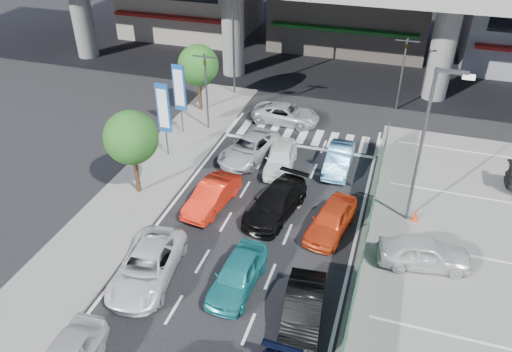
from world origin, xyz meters
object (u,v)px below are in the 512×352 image
(street_lamp_right, at_px, (427,136))
(parked_sedan_white, at_px, (424,253))
(traffic_light_right, at_px, (405,56))
(signboard_far, at_px, (179,90))
(taxi_teal_mid, at_px, (238,274))
(sedan_black_mid, at_px, (276,202))
(tree_far, at_px, (198,65))
(wagon_silver_front_left, at_px, (249,148))
(hatch_black_mid_right, at_px, (303,311))
(sedan_white_mid_left, at_px, (147,266))
(taxi_orange_right, at_px, (331,220))
(sedan_white_front_mid, at_px, (281,158))
(crossing_wagon_silver, at_px, (286,114))
(tree_near, at_px, (131,138))
(traffic_light_left, at_px, (205,73))
(traffic_cone, at_px, (415,215))
(street_lamp_left, at_px, (235,32))
(kei_truck_front_right, at_px, (339,159))
(signboard_near, at_px, (164,110))
(taxi_orange_left, at_px, (212,196))

(street_lamp_right, xyz_separation_m, parked_sedan_white, (0.69, -3.26, -4.02))
(traffic_light_right, relative_size, signboard_far, 1.11)
(taxi_teal_mid, distance_m, parked_sedan_white, 8.30)
(taxi_teal_mid, distance_m, sedan_black_mid, 5.41)
(tree_far, bearing_deg, sedan_black_mid, -50.22)
(signboard_far, distance_m, taxi_teal_mid, 14.61)
(traffic_light_right, height_order, wagon_silver_front_left, traffic_light_right)
(hatch_black_mid_right, bearing_deg, sedan_white_mid_left, 170.48)
(taxi_orange_right, distance_m, sedan_white_front_mid, 6.18)
(tree_far, relative_size, crossing_wagon_silver, 1.05)
(tree_near, xyz_separation_m, hatch_black_mid_right, (10.51, -6.10, -2.70))
(traffic_light_left, bearing_deg, wagon_silver_front_left, -35.37)
(traffic_light_left, xyz_separation_m, traffic_cone, (13.61, -6.07, -3.56))
(signboard_far, bearing_deg, street_lamp_left, 79.69)
(kei_truck_front_right, bearing_deg, sedan_black_mid, -114.37)
(traffic_light_right, bearing_deg, sedan_white_mid_left, -113.33)
(sedan_black_mid, height_order, taxi_orange_right, same)
(sedan_black_mid, height_order, sedan_white_front_mid, same)
(signboard_near, relative_size, sedan_white_front_mid, 1.16)
(sedan_white_mid_left, bearing_deg, sedan_white_front_mid, 66.08)
(traffic_light_right, height_order, hatch_black_mid_right, traffic_light_right)
(tree_far, height_order, traffic_cone, tree_far)
(signboard_near, distance_m, crossing_wagon_silver, 8.98)
(sedan_white_mid_left, bearing_deg, wagon_silver_front_left, 77.54)
(taxi_orange_left, bearing_deg, wagon_silver_front_left, 95.33)
(traffic_light_left, relative_size, taxi_teal_mid, 1.28)
(traffic_light_left, relative_size, signboard_near, 1.11)
(street_lamp_right, distance_m, taxi_orange_right, 5.86)
(signboard_far, bearing_deg, tree_near, -85.10)
(sedan_white_mid_left, xyz_separation_m, taxi_teal_mid, (3.86, 0.71, 0.00))
(sedan_white_mid_left, xyz_separation_m, traffic_cone, (10.83, 7.61, -0.31))
(kei_truck_front_right, bearing_deg, taxi_orange_left, -135.38)
(taxi_teal_mid, bearing_deg, tree_far, 120.90)
(street_lamp_right, bearing_deg, sedan_white_mid_left, -144.05)
(tree_near, xyz_separation_m, crossing_wagon_silver, (5.45, 10.54, -2.75))
(sedan_white_mid_left, distance_m, taxi_orange_right, 8.91)
(street_lamp_left, distance_m, crossing_wagon_silver, 7.20)
(taxi_teal_mid, xyz_separation_m, parked_sedan_white, (7.42, 3.71, 0.06))
(hatch_black_mid_right, height_order, taxi_orange_left, hatch_black_mid_right)
(sedan_white_mid_left, bearing_deg, tree_far, 97.71)
(sedan_white_front_mid, relative_size, kei_truck_front_right, 1.03)
(parked_sedan_white, bearing_deg, wagon_silver_front_left, 48.01)
(signboard_near, height_order, taxi_orange_right, signboard_near)
(signboard_near, distance_m, taxi_teal_mid, 12.02)
(hatch_black_mid_right, xyz_separation_m, kei_truck_front_right, (-0.61, 11.81, -0.04))
(hatch_black_mid_right, distance_m, taxi_orange_right, 6.01)
(taxi_orange_left, height_order, kei_truck_front_right, taxi_orange_left)
(sedan_white_mid_left, relative_size, kei_truck_front_right, 1.26)
(tree_far, bearing_deg, signboard_near, -84.73)
(street_lamp_right, distance_m, tree_near, 14.38)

